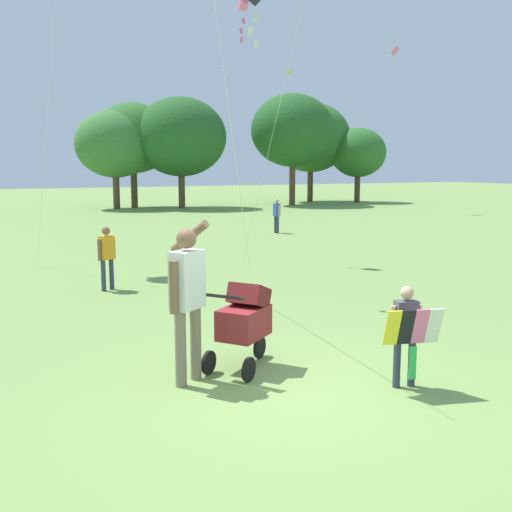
# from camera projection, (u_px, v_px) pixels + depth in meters

# --- Properties ---
(ground_plane) EXTENTS (120.00, 120.00, 0.00)m
(ground_plane) POSITION_uv_depth(u_px,v_px,m) (297.00, 396.00, 6.31)
(ground_plane) COLOR #75994C
(treeline_distant) EXTENTS (44.69, 6.99, 6.55)m
(treeline_distant) POSITION_uv_depth(u_px,v_px,m) (125.00, 136.00, 32.23)
(treeline_distant) COLOR brown
(treeline_distant) RESTS_ON ground
(child_with_butterfly_kite) EXTENTS (0.64, 0.42, 1.12)m
(child_with_butterfly_kite) POSITION_uv_depth(u_px,v_px,m) (407.00, 328.00, 6.46)
(child_with_butterfly_kite) COLOR #33384C
(child_with_butterfly_kite) RESTS_ON ground
(person_adult_flyer) EXTENTS (0.54, 0.68, 1.80)m
(person_adult_flyer) POSITION_uv_depth(u_px,v_px,m) (187.00, 291.00, 6.55)
(person_adult_flyer) COLOR #7F705B
(person_adult_flyer) RESTS_ON ground
(stroller) EXTENTS (1.04, 0.91, 1.03)m
(stroller) POSITION_uv_depth(u_px,v_px,m) (245.00, 318.00, 7.12)
(stroller) COLOR black
(stroller) RESTS_ON ground
(kite_adult_black) EXTENTS (2.56, 3.75, 5.74)m
(kite_adult_black) POSITION_uv_depth(u_px,v_px,m) (252.00, 7.00, 10.06)
(kite_adult_black) COLOR black
(kite_adult_black) RESTS_ON ground
(kite_orange_delta) EXTENTS (0.45, 4.04, 6.62)m
(kite_orange_delta) POSITION_uv_depth(u_px,v_px,m) (244.00, 4.00, 14.48)
(kite_orange_delta) COLOR red
(kite_orange_delta) RESTS_ON ground
(person_red_shirt) EXTENTS (0.17, 0.39, 1.22)m
(person_red_shirt) POSITION_uv_depth(u_px,v_px,m) (277.00, 213.00, 21.26)
(person_red_shirt) COLOR #33384C
(person_red_shirt) RESTS_ON ground
(person_couple_left) EXTENTS (0.37, 0.26, 1.24)m
(person_couple_left) POSITION_uv_depth(u_px,v_px,m) (107.00, 253.00, 11.53)
(person_couple_left) COLOR #33384C
(person_couple_left) RESTS_ON ground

